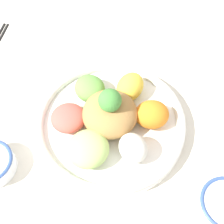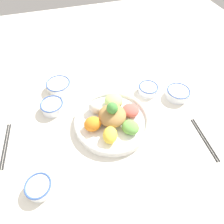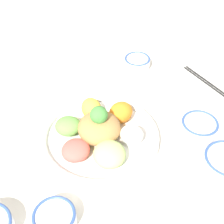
% 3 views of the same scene
% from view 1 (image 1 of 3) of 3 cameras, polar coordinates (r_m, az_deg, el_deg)
% --- Properties ---
extents(ground_plane, '(2.40, 2.40, 0.00)m').
position_cam_1_polar(ground_plane, '(0.70, 2.48, -2.47)').
color(ground_plane, silver).
extents(salad_platter, '(0.33, 0.33, 0.13)m').
position_cam_1_polar(salad_platter, '(0.67, -0.42, -1.55)').
color(salad_platter, white).
rests_on(salad_platter, ground_plane).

